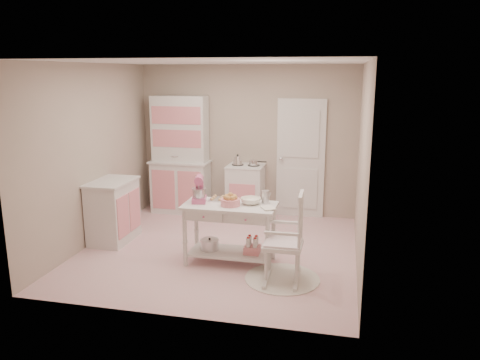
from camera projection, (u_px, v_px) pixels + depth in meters
name	position (u px, v px, depth m)	size (l,w,h in m)	color
room_shell	(218.00, 135.00, 6.29)	(3.84, 3.84, 2.62)	pink
door	(301.00, 159.00, 8.01)	(0.82, 0.05, 2.04)	silver
hutch	(180.00, 155.00, 8.26)	(1.06, 0.50, 2.08)	silver
stove	(246.00, 191.00, 8.08)	(0.62, 0.57, 0.92)	silver
base_cabinet	(113.00, 211.00, 6.93)	(0.54, 0.84, 0.92)	silver
lace_rug	(282.00, 279.00, 5.72)	(0.92, 0.92, 0.01)	white
rocking_chair	(283.00, 237.00, 5.60)	(0.48, 0.72, 1.10)	silver
work_table	(230.00, 234.00, 6.14)	(1.20, 0.60, 0.80)	silver
stand_mixer	(199.00, 190.00, 6.12)	(0.20, 0.28, 0.34)	#C95586
cookie_tray	(222.00, 200.00, 6.25)	(0.34, 0.24, 0.02)	silver
bread_basket	(230.00, 202.00, 5.99)	(0.25, 0.25, 0.09)	pink
mixing_bowl	(251.00, 201.00, 6.06)	(0.26, 0.26, 0.08)	white
metal_pitcher	(265.00, 197.00, 6.09)	(0.10, 0.10, 0.17)	silver
recipe_book	(262.00, 209.00, 5.84)	(0.15, 0.20, 0.02)	white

